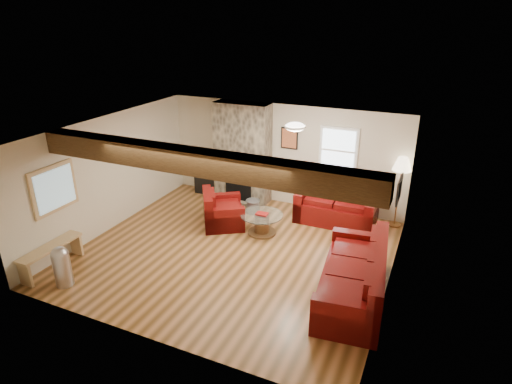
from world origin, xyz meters
TOP-DOWN VIEW (x-y plane):
  - room at (0.00, 0.00)m, footprint 8.00×8.00m
  - oak_beam at (0.00, -1.25)m, footprint 6.00×0.36m
  - chimney_breast at (-1.00, 2.49)m, footprint 1.40×0.67m
  - back_window at (1.35, 2.71)m, footprint 0.90×0.08m
  - hatch_window at (-2.96, -1.50)m, footprint 0.08×1.00m
  - ceiling_dome at (0.90, 0.90)m, footprint 0.40×0.40m
  - artwork_back at (0.15, 2.71)m, footprint 0.42×0.06m
  - artwork_right at (2.96, 0.30)m, footprint 0.06×0.55m
  - sofa_three at (2.48, -0.51)m, footprint 1.26×2.48m
  - loveseat at (1.52, 2.23)m, footprint 1.80×1.04m
  - armchair_red at (-0.78, 1.01)m, footprint 1.27×1.30m
  - coffee_table at (0.19, 0.97)m, footprint 0.92×0.92m
  - tv_cabinet at (-1.90, 2.53)m, footprint 0.93×0.37m
  - television at (-1.90, 2.53)m, footprint 0.76×0.10m
  - floor_lamp at (2.80, 2.55)m, footprint 0.42×0.42m
  - pine_bench at (-2.83, -1.94)m, footprint 0.30×1.29m
  - pedal_bin at (-2.24, -2.23)m, footprint 0.40×0.40m
  - coal_bucket at (-0.42, 1.84)m, footprint 0.36×0.36m

SIDE VIEW (x-z plane):
  - coal_bucket at x=-0.42m, z-range 0.00..0.34m
  - coffee_table at x=0.19m, z-range -0.02..0.47m
  - tv_cabinet at x=-1.90m, z-range 0.00..0.47m
  - pine_bench at x=-2.83m, z-range 0.00..0.48m
  - pedal_bin at x=-2.24m, z-range 0.00..0.76m
  - armchair_red at x=-0.78m, z-range 0.00..0.80m
  - sofa_three at x=2.48m, z-range 0.00..0.92m
  - loveseat at x=1.52m, z-range 0.00..0.95m
  - television at x=-1.90m, z-range 0.47..0.90m
  - chimney_breast at x=-1.00m, z-range -0.03..2.47m
  - room at x=0.00m, z-range -2.75..5.25m
  - floor_lamp at x=2.80m, z-range 0.57..2.19m
  - hatch_window at x=-2.96m, z-range 1.00..1.90m
  - back_window at x=1.35m, z-range 1.00..2.10m
  - artwork_back at x=0.15m, z-range 1.44..1.96m
  - artwork_right at x=2.96m, z-range 1.54..1.96m
  - oak_beam at x=0.00m, z-range 2.12..2.50m
  - ceiling_dome at x=0.90m, z-range 2.35..2.53m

